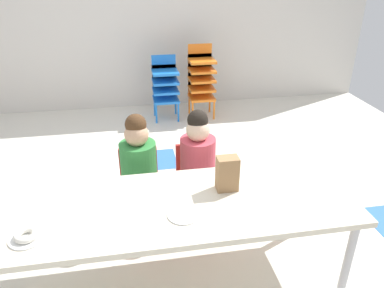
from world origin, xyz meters
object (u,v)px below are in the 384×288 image
(paper_plate_near_edge, at_px, (27,238))
(seated_child_near_camera, at_px, (138,162))
(donut_powdered_on_plate, at_px, (26,235))
(paper_plate_center_table, at_px, (184,215))
(kid_chair_blue_stack, at_px, (165,84))
(kid_chair_orange_stack, at_px, (201,77))
(paper_bag_brown, at_px, (227,174))
(seated_child_middle_seat, at_px, (198,157))
(craft_table, at_px, (171,210))

(paper_plate_near_edge, bearing_deg, seated_child_near_camera, 52.21)
(donut_powdered_on_plate, bearing_deg, paper_plate_center_table, 3.60)
(seated_child_near_camera, height_order, paper_plate_center_table, seated_child_near_camera)
(kid_chair_blue_stack, height_order, donut_powdered_on_plate, kid_chair_blue_stack)
(seated_child_near_camera, distance_m, paper_plate_center_table, 0.75)
(paper_plate_center_table, bearing_deg, paper_plate_near_edge, -176.40)
(kid_chair_blue_stack, xyz_separation_m, kid_chair_orange_stack, (0.46, 0.00, 0.06))
(paper_plate_center_table, distance_m, donut_powdered_on_plate, 0.82)
(paper_bag_brown, xyz_separation_m, paper_plate_center_table, (-0.30, -0.22, -0.11))
(paper_plate_near_edge, bearing_deg, paper_bag_brown, 13.47)
(seated_child_middle_seat, bearing_deg, kid_chair_blue_stack, 90.18)
(kid_chair_blue_stack, relative_size, paper_bag_brown, 3.64)
(paper_bag_brown, bearing_deg, seated_child_near_camera, 136.14)
(seated_child_middle_seat, distance_m, paper_plate_near_edge, 1.29)
(donut_powdered_on_plate, bearing_deg, paper_bag_brown, 13.47)
(kid_chair_orange_stack, relative_size, donut_powdered_on_plate, 7.54)
(seated_child_near_camera, distance_m, paper_plate_near_edge, 0.97)
(seated_child_middle_seat, bearing_deg, paper_plate_center_table, -106.76)
(craft_table, relative_size, kid_chair_blue_stack, 2.71)
(paper_plate_near_edge, bearing_deg, seated_child_middle_seat, 36.73)
(kid_chair_blue_stack, xyz_separation_m, paper_plate_near_edge, (-1.02, -2.93, 0.14))
(seated_child_middle_seat, bearing_deg, seated_child_near_camera, 180.00)
(seated_child_middle_seat, xyz_separation_m, paper_plate_near_edge, (-1.03, -0.77, 0.04))
(seated_child_near_camera, bearing_deg, paper_bag_brown, -43.86)
(paper_plate_near_edge, bearing_deg, paper_plate_center_table, 3.60)
(seated_child_middle_seat, bearing_deg, kid_chair_orange_stack, 78.03)
(paper_plate_near_edge, relative_size, paper_plate_center_table, 1.00)
(seated_child_near_camera, relative_size, paper_bag_brown, 4.17)
(kid_chair_orange_stack, xyz_separation_m, paper_plate_near_edge, (-1.49, -2.93, 0.08))
(seated_child_near_camera, distance_m, kid_chair_blue_stack, 2.20)
(kid_chair_blue_stack, xyz_separation_m, donut_powdered_on_plate, (-1.02, -2.93, 0.16))
(paper_bag_brown, relative_size, donut_powdered_on_plate, 1.80)
(seated_child_near_camera, bearing_deg, seated_child_middle_seat, -0.00)
(kid_chair_blue_stack, distance_m, donut_powdered_on_plate, 3.10)
(craft_table, bearing_deg, seated_child_near_camera, 105.30)
(kid_chair_blue_stack, bearing_deg, seated_child_middle_seat, -89.82)
(paper_plate_center_table, bearing_deg, seated_child_middle_seat, 73.24)
(paper_plate_near_edge, distance_m, paper_plate_center_table, 0.82)
(seated_child_near_camera, bearing_deg, craft_table, -74.70)
(craft_table, height_order, paper_plate_near_edge, paper_plate_near_edge)
(kid_chair_orange_stack, xyz_separation_m, paper_bag_brown, (-0.37, -2.66, 0.19))
(paper_plate_center_table, bearing_deg, seated_child_near_camera, 106.90)
(seated_child_near_camera, xyz_separation_m, kid_chair_blue_stack, (0.43, 2.16, -0.10))
(craft_table, xyz_separation_m, paper_plate_center_table, (0.06, -0.12, 0.05))
(kid_chair_blue_stack, bearing_deg, kid_chair_orange_stack, 0.04)
(kid_chair_blue_stack, bearing_deg, donut_powdered_on_plate, -109.26)
(donut_powdered_on_plate, bearing_deg, kid_chair_orange_stack, 63.07)
(kid_chair_blue_stack, bearing_deg, seated_child_near_camera, -101.19)
(seated_child_near_camera, distance_m, paper_bag_brown, 0.74)
(paper_plate_near_edge, height_order, paper_plate_center_table, same)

